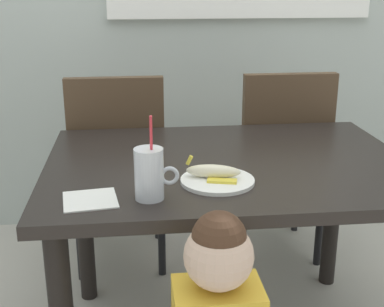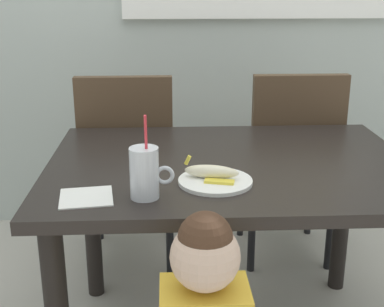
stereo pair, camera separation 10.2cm
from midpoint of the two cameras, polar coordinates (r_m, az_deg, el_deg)
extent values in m
cube|color=black|center=(1.84, 2.40, -1.34)|extent=(1.26, 0.91, 0.04)
cylinder|color=black|center=(2.33, -12.81, -7.46)|extent=(0.07, 0.07, 0.71)
cylinder|color=black|center=(2.45, 13.80, -6.17)|extent=(0.07, 0.07, 0.71)
cube|color=#4C3826|center=(2.59, -8.97, -2.25)|extent=(0.44, 0.44, 0.06)
cube|color=#4C3826|center=(2.32, -9.48, 2.28)|extent=(0.42, 0.05, 0.48)
cylinder|color=black|center=(2.86, -4.77, -5.30)|extent=(0.04, 0.04, 0.42)
cylinder|color=black|center=(2.88, -12.40, -5.53)|extent=(0.04, 0.04, 0.42)
cylinder|color=black|center=(2.51, -4.48, -8.74)|extent=(0.04, 0.04, 0.42)
cylinder|color=black|center=(2.53, -13.21, -8.98)|extent=(0.04, 0.04, 0.42)
cube|color=#4C3826|center=(2.68, 7.77, -1.55)|extent=(0.44, 0.44, 0.06)
cube|color=#4C3826|center=(2.41, 9.18, 2.89)|extent=(0.42, 0.05, 0.48)
cylinder|color=black|center=(2.98, 10.25, -4.52)|extent=(0.04, 0.04, 0.42)
cylinder|color=black|center=(2.90, 3.01, -4.91)|extent=(0.04, 0.04, 0.42)
cylinder|color=black|center=(2.65, 12.56, -7.65)|extent=(0.04, 0.04, 0.42)
cylinder|color=black|center=(2.56, 4.39, -8.23)|extent=(0.04, 0.04, 0.42)
sphere|color=beige|center=(1.27, 0.57, -11.06)|extent=(0.17, 0.17, 0.17)
sphere|color=#472D1E|center=(1.25, 0.58, -9.19)|extent=(0.13, 0.13, 0.13)
cylinder|color=silver|center=(1.50, -6.62, -2.24)|extent=(0.08, 0.08, 0.15)
cylinder|color=#8C6647|center=(1.51, -6.58, -3.30)|extent=(0.07, 0.07, 0.08)
torus|color=silver|center=(1.50, -4.40, -2.43)|extent=(0.06, 0.01, 0.06)
cylinder|color=#E5333F|center=(1.47, -6.40, 0.15)|extent=(0.01, 0.05, 0.22)
cylinder|color=white|center=(1.63, 0.98, -2.97)|extent=(0.23, 0.23, 0.01)
ellipsoid|color=#F4EAC6|center=(1.63, 0.53, -1.95)|extent=(0.18, 0.08, 0.04)
cube|color=yellow|center=(1.60, 1.44, -2.99)|extent=(0.10, 0.05, 0.01)
cube|color=yellow|center=(1.67, 1.37, -2.08)|extent=(0.10, 0.05, 0.01)
cylinder|color=yellow|center=(1.63, -2.08, -0.74)|extent=(0.03, 0.02, 0.03)
cube|color=white|center=(1.54, -12.85, -4.93)|extent=(0.17, 0.17, 0.00)
camera|label=1|loc=(0.05, -91.71, -0.56)|focal=49.29mm
camera|label=2|loc=(0.05, 88.29, 0.56)|focal=49.29mm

